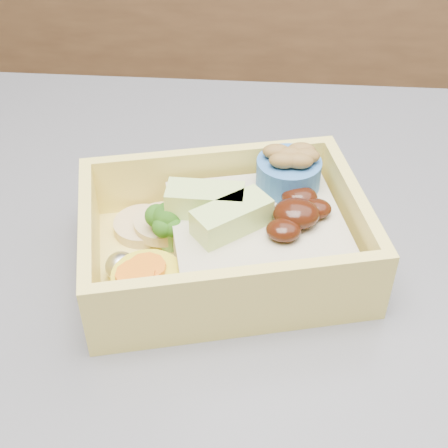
{
  "coord_description": "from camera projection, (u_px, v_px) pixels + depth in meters",
  "views": [
    {
      "loc": [
        0.14,
        -0.32,
        1.25
      ],
      "look_at": [
        0.11,
        0.02,
        0.96
      ],
      "focal_mm": 50.0,
      "sensor_mm": 36.0,
      "label": 1
    }
  ],
  "objects": [
    {
      "name": "bento_box",
      "position": [
        232.0,
        235.0,
        0.46
      ],
      "size": [
        0.23,
        0.19,
        0.08
      ],
      "rotation": [
        0.0,
        0.0,
        0.24
      ],
      "color": "#F6DD65",
      "rests_on": "island"
    }
  ]
}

